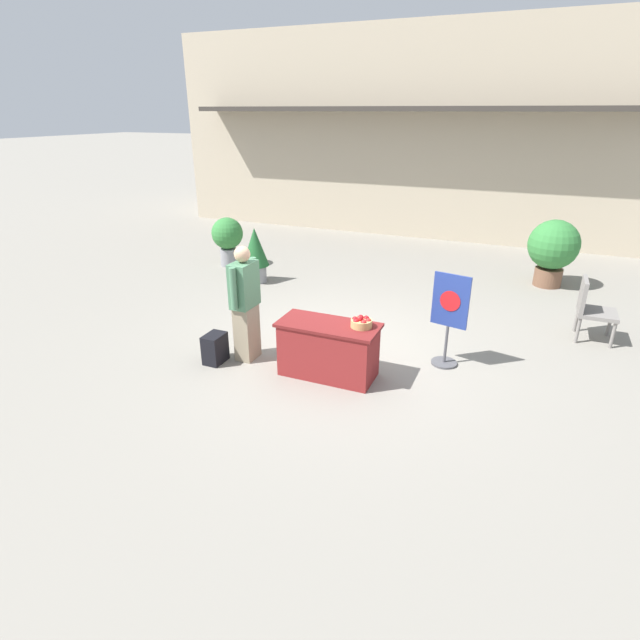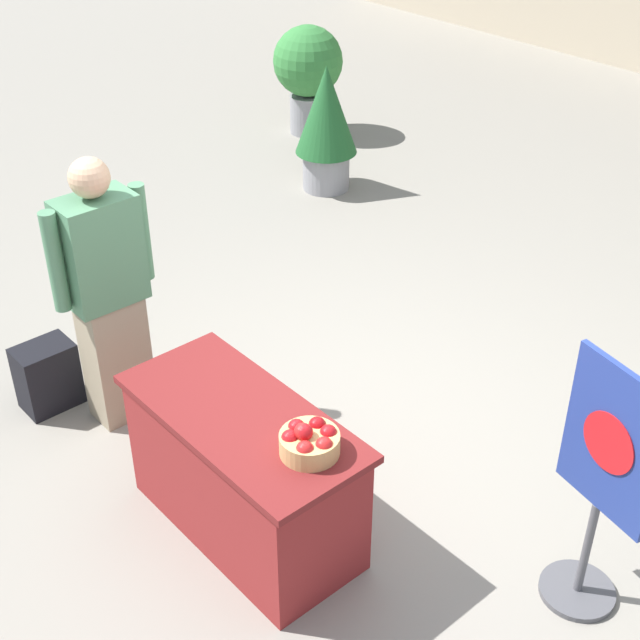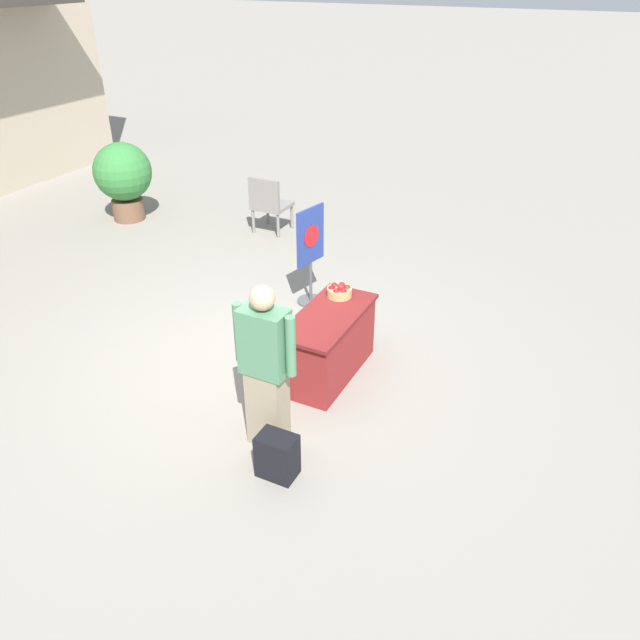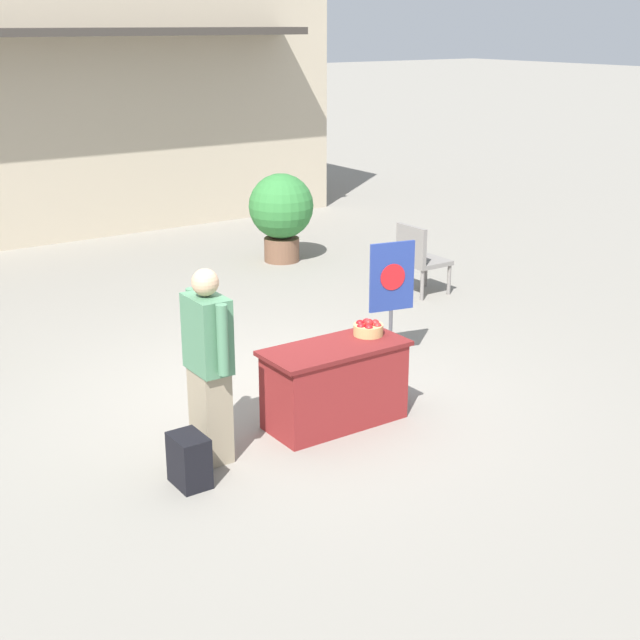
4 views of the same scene
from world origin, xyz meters
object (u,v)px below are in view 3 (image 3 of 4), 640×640
object	(u,v)px
poster_board	(311,254)
patio_chair	(269,202)
backpack	(277,456)
apple_basket	(339,291)
potted_plant_far_left	(123,175)
display_table	(328,344)
person_visitor	(266,367)

from	to	relation	value
poster_board	patio_chair	xyz separation A→B (m)	(1.86, 1.73, -0.16)
poster_board	backpack	bearing A→B (deg)	-55.79
apple_basket	potted_plant_far_left	bearing A→B (deg)	66.10
backpack	patio_chair	world-z (taller)	patio_chair
apple_basket	backpack	world-z (taller)	apple_basket
display_table	patio_chair	xyz separation A→B (m)	(3.24, 2.65, 0.15)
poster_board	patio_chair	world-z (taller)	poster_board
display_table	poster_board	size ratio (longest dim) A/B	1.01
display_table	backpack	distance (m)	1.63
apple_basket	backpack	distance (m)	2.14
apple_basket	patio_chair	distance (m)	3.83
apple_basket	poster_board	bearing A→B (deg)	41.61
poster_board	display_table	bearing A→B (deg)	-44.13
display_table	patio_chair	distance (m)	4.19
person_visitor	poster_board	world-z (taller)	person_visitor
backpack	potted_plant_far_left	distance (m)	6.96
poster_board	potted_plant_far_left	distance (m)	4.44
backpack	poster_board	world-z (taller)	poster_board
display_table	person_visitor	bearing A→B (deg)	179.54
potted_plant_far_left	poster_board	bearing A→B (deg)	-107.02
apple_basket	backpack	xyz separation A→B (m)	(-2.02, -0.35, -0.60)
apple_basket	patio_chair	bearing A→B (deg)	42.41
display_table	poster_board	xyz separation A→B (m)	(1.38, 0.92, 0.32)
apple_basket	person_visitor	world-z (taller)	person_visitor
person_visitor	backpack	xyz separation A→B (m)	(-0.35, -0.29, -0.63)
backpack	patio_chair	size ratio (longest dim) A/B	0.44
person_visitor	patio_chair	world-z (taller)	person_visitor
poster_board	patio_chair	bearing A→B (deg)	145.01
potted_plant_far_left	apple_basket	bearing A→B (deg)	-113.90
backpack	potted_plant_far_left	xyz separation A→B (m)	(4.28, 5.45, 0.57)
apple_basket	poster_board	xyz separation A→B (m)	(0.96, 0.85, -0.12)
person_visitor	poster_board	xyz separation A→B (m)	(2.63, 0.91, -0.15)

